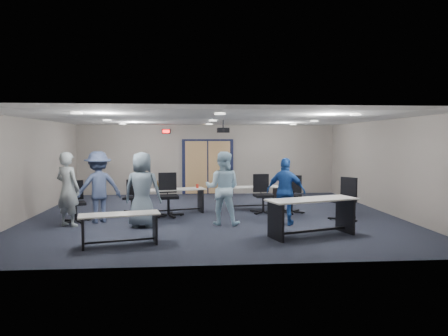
{
  "coord_description": "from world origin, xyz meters",
  "views": [
    {
      "loc": [
        -0.59,
        -11.09,
        2.11
      ],
      "look_at": [
        0.26,
        -0.3,
        1.35
      ],
      "focal_mm": 32.0,
      "sensor_mm": 36.0,
      "label": 1
    }
  ],
  "objects": [
    {
      "name": "chair_loose_left",
      "position": [
        -3.6,
        -0.65,
        0.53
      ],
      "size": [
        0.87,
        0.87,
        1.06
      ],
      "primitive_type": null,
      "rotation": [
        0.0,
        0.0,
        0.39
      ],
      "color": "black",
      "rests_on": "floor"
    },
    {
      "name": "left_wall",
      "position": [
        -5.0,
        0.0,
        1.35
      ],
      "size": [
        0.04,
        9.0,
        2.7
      ],
      "primitive_type": "cube",
      "color": "gray",
      "rests_on": "floor"
    },
    {
      "name": "table_back_right",
      "position": [
        1.26,
        1.03,
        0.47
      ],
      "size": [
        1.74,
        0.75,
        0.68
      ],
      "rotation": [
        0.0,
        0.0,
        0.11
      ],
      "color": "beige",
      "rests_on": "floor"
    },
    {
      "name": "ceiling_projector",
      "position": [
        0.3,
        0.5,
        2.4
      ],
      "size": [
        0.35,
        0.32,
        0.37
      ],
      "color": "black",
      "rests_on": "ceiling"
    },
    {
      "name": "person_navy",
      "position": [
        1.72,
        -1.39,
        0.84
      ],
      "size": [
        1.06,
        0.83,
        1.68
      ],
      "primitive_type": "imported",
      "rotation": [
        0.0,
        0.0,
        2.65
      ],
      "color": "#1D49A0",
      "rests_on": "floor"
    },
    {
      "name": "front_wall",
      "position": [
        0.0,
        -4.5,
        1.35
      ],
      "size": [
        10.0,
        0.04,
        2.7
      ],
      "primitive_type": "cube",
      "color": "gray",
      "rests_on": "floor"
    },
    {
      "name": "chair_back_a",
      "position": [
        -2.36,
        0.54,
        0.48
      ],
      "size": [
        0.67,
        0.67,
        0.96
      ],
      "primitive_type": null,
      "rotation": [
        0.0,
        0.0,
        -0.13
      ],
      "color": "black",
      "rests_on": "floor"
    },
    {
      "name": "ceiling",
      "position": [
        0.0,
        0.0,
        2.7
      ],
      "size": [
        10.0,
        9.0,
        0.04
      ],
      "primitive_type": "cube",
      "color": "white",
      "rests_on": "back_wall"
    },
    {
      "name": "table_front_left",
      "position": [
        -2.06,
        -3.04,
        0.44
      ],
      "size": [
        1.66,
        0.88,
        0.64
      ],
      "rotation": [
        0.0,
        0.0,
        0.23
      ],
      "color": "beige",
      "rests_on": "floor"
    },
    {
      "name": "person_gray",
      "position": [
        -3.64,
        -1.13,
        0.92
      ],
      "size": [
        0.79,
        0.7,
        1.83
      ],
      "primitive_type": "imported",
      "rotation": [
        0.0,
        0.0,
        2.66
      ],
      "color": "#97A2A4",
      "rests_on": "floor"
    },
    {
      "name": "exit_sign",
      "position": [
        -1.6,
        4.44,
        2.45
      ],
      "size": [
        0.32,
        0.07,
        0.18
      ],
      "color": "black",
      "rests_on": "back_wall"
    },
    {
      "name": "table_front_right",
      "position": [
        2.02,
        -2.58,
        0.57
      ],
      "size": [
        2.15,
        1.26,
        0.83
      ],
      "rotation": [
        0.0,
        0.0,
        0.31
      ],
      "color": "beige",
      "rests_on": "floor"
    },
    {
      "name": "table_back_left",
      "position": [
        -1.11,
        0.4,
        0.49
      ],
      "size": [
        1.84,
        1.0,
        0.97
      ],
      "rotation": [
        0.0,
        0.0,
        0.25
      ],
      "color": "beige",
      "rests_on": "floor"
    },
    {
      "name": "floor",
      "position": [
        0.0,
        0.0,
        0.0
      ],
      "size": [
        10.0,
        10.0,
        0.0
      ],
      "primitive_type": "plane",
      "color": "#1C202D",
      "rests_on": "ground"
    },
    {
      "name": "chair_back_c",
      "position": [
        1.44,
        0.22,
        0.56
      ],
      "size": [
        0.79,
        0.79,
        1.12
      ],
      "primitive_type": null,
      "rotation": [
        0.0,
        0.0,
        0.13
      ],
      "color": "black",
      "rests_on": "floor"
    },
    {
      "name": "chair_back_d",
      "position": [
        2.27,
        0.17,
        0.54
      ],
      "size": [
        0.93,
        0.93,
        1.09
      ],
      "primitive_type": null,
      "rotation": [
        0.0,
        0.0,
        -0.5
      ],
      "color": "black",
      "rests_on": "floor"
    },
    {
      "name": "person_plaid",
      "position": [
        -1.81,
        -1.37,
        0.92
      ],
      "size": [
        0.98,
        0.72,
        1.83
      ],
      "primitive_type": "imported",
      "rotation": [
        0.0,
        0.0,
        2.98
      ],
      "color": "slate",
      "rests_on": "floor"
    },
    {
      "name": "right_wall",
      "position": [
        5.0,
        0.0,
        1.35
      ],
      "size": [
        0.04,
        9.0,
        2.7
      ],
      "primitive_type": "cube",
      "color": "gray",
      "rests_on": "floor"
    },
    {
      "name": "person_lightblue",
      "position": [
        0.16,
        -1.22,
        0.92
      ],
      "size": [
        1.03,
        0.88,
        1.83
      ],
      "primitive_type": "imported",
      "rotation": [
        0.0,
        0.0,
        2.91
      ],
      "color": "#C0E7FF",
      "rests_on": "floor"
    },
    {
      "name": "person_back",
      "position": [
        -3.01,
        -0.7,
        0.92
      ],
      "size": [
        1.36,
        1.14,
        1.83
      ],
      "primitive_type": "imported",
      "rotation": [
        0.0,
        0.0,
        3.61
      ],
      "color": "#3F4C71",
      "rests_on": "floor"
    },
    {
      "name": "back_wall",
      "position": [
        0.0,
        4.5,
        1.35
      ],
      "size": [
        10.0,
        0.04,
        2.7
      ],
      "primitive_type": "cube",
      "color": "gray",
      "rests_on": "floor"
    },
    {
      "name": "chair_back_b",
      "position": [
        -1.26,
        -0.09,
        0.6
      ],
      "size": [
        0.86,
        0.86,
        1.2
      ],
      "primitive_type": null,
      "rotation": [
        0.0,
        0.0,
        0.15
      ],
      "color": "black",
      "rests_on": "floor"
    },
    {
      "name": "double_door",
      "position": [
        0.0,
        4.46,
        1.05
      ],
      "size": [
        2.0,
        0.07,
        2.2
      ],
      "color": "black",
      "rests_on": "back_wall"
    },
    {
      "name": "ceiling_can_lights",
      "position": [
        0.0,
        0.25,
        2.67
      ],
      "size": [
        6.24,
        5.74,
        0.02
      ],
      "primitive_type": null,
      "color": "white",
      "rests_on": "ceiling"
    },
    {
      "name": "chair_loose_right",
      "position": [
        3.37,
        -0.97,
        0.56
      ],
      "size": [
        0.99,
        0.99,
        1.13
      ],
      "primitive_type": null,
      "rotation": [
        0.0,
        0.0,
        -0.94
      ],
      "color": "black",
      "rests_on": "floor"
    }
  ]
}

